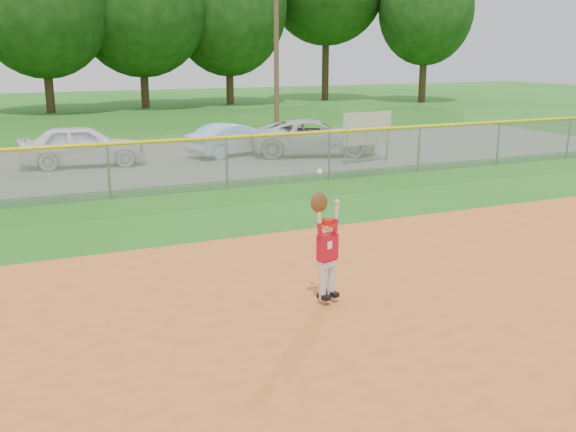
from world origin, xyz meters
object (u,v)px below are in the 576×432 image
object	(u,v)px
car_white_a	(83,145)
sponsor_sign	(367,130)
car_white_b	(314,137)
ballplayer	(326,246)
car_blue	(234,139)

from	to	relation	value
car_white_a	sponsor_sign	xyz separation A→B (m)	(9.25, -3.53, 0.46)
car_white_a	car_white_b	bearing A→B (deg)	-90.67
car_white_a	ballplayer	distance (m)	14.72
sponsor_sign	ballplayer	bearing A→B (deg)	-123.58
car_blue	car_white_b	xyz separation A→B (m)	(2.82, -1.19, 0.07)
car_white_a	car_blue	bearing A→B (deg)	-82.15
car_blue	ballplayer	world-z (taller)	ballplayer
ballplayer	sponsor_sign	bearing A→B (deg)	56.42
sponsor_sign	ballplayer	xyz separation A→B (m)	(-7.34, -11.06, -0.22)
car_white_a	sponsor_sign	size ratio (longest dim) A/B	2.04
car_white_b	sponsor_sign	distance (m)	2.66
sponsor_sign	car_white_b	bearing A→B (deg)	109.12
car_white_b	sponsor_sign	world-z (taller)	sponsor_sign
ballplayer	car_white_a	bearing A→B (deg)	97.43
ballplayer	car_white_b	bearing A→B (deg)	64.39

